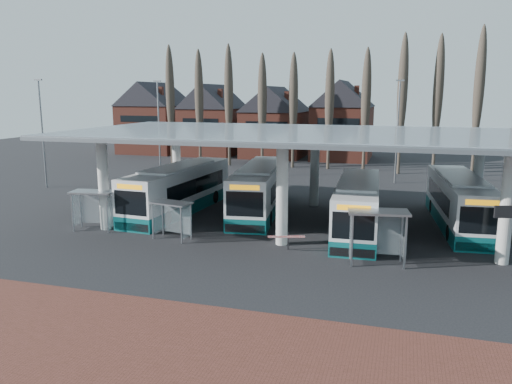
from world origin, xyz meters
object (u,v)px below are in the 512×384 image
(bus_0, at_px, (179,190))
(bus_1, at_px, (260,190))
(bus_2, at_px, (358,207))
(shelter_1, at_px, (173,212))
(bus_3, at_px, (459,202))
(shelter_0, at_px, (94,201))
(shelter_2, at_px, (378,225))

(bus_0, relative_size, bus_1, 0.98)
(bus_2, distance_m, shelter_1, 11.95)
(bus_3, xyz_separation_m, shelter_0, (-23.13, -7.89, 0.27))
(bus_0, distance_m, shelter_2, 17.07)
(bus_2, bearing_deg, shelter_0, -166.99)
(bus_0, bearing_deg, shelter_0, -112.71)
(shelter_0, bearing_deg, bus_0, 55.50)
(shelter_1, height_order, shelter_2, shelter_2)
(bus_3, distance_m, shelter_1, 19.16)
(bus_2, height_order, shelter_1, bus_2)
(bus_0, height_order, bus_1, bus_1)
(bus_0, xyz_separation_m, shelter_0, (-3.14, -6.33, 0.22))
(bus_2, height_order, bus_3, bus_3)
(bus_3, distance_m, shelter_0, 24.44)
(shelter_1, relative_size, shelter_2, 0.82)
(bus_1, height_order, bus_2, bus_1)
(bus_2, distance_m, shelter_2, 6.57)
(bus_1, relative_size, bus_3, 1.04)
(bus_1, bearing_deg, shelter_0, -145.55)
(shelter_0, bearing_deg, bus_3, 10.70)
(bus_1, xyz_separation_m, bus_3, (14.08, -0.18, -0.07))
(bus_0, relative_size, bus_2, 1.06)
(shelter_0, relative_size, shelter_2, 0.90)
(bus_2, xyz_separation_m, shelter_2, (1.60, -6.35, 0.52))
(bus_1, relative_size, shelter_2, 3.96)
(bus_1, height_order, shelter_2, bus_1)
(shelter_2, bearing_deg, bus_0, 143.28)
(shelter_2, bearing_deg, shelter_0, 165.97)
(bus_3, bearing_deg, bus_0, 179.33)
(bus_3, bearing_deg, shelter_0, -166.30)
(bus_0, height_order, shelter_1, bus_0)
(shelter_0, xyz_separation_m, shelter_2, (18.24, -1.61, 0.21))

